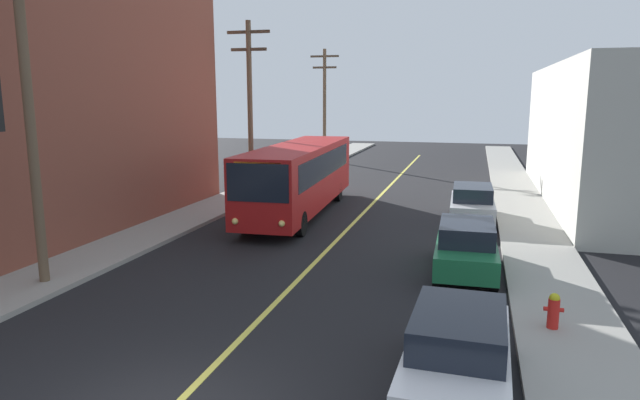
{
  "coord_description": "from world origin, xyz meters",
  "views": [
    {
      "loc": [
        4.92,
        -7.6,
        5.44
      ],
      "look_at": [
        0.0,
        10.2,
        2.0
      ],
      "focal_mm": 31.52,
      "sensor_mm": 36.0,
      "label": 1
    }
  ],
  "objects": [
    {
      "name": "parked_car_white",
      "position": [
        4.8,
        2.27,
        0.84
      ],
      "size": [
        1.94,
        4.45,
        1.62
      ],
      "color": "silver",
      "rests_on": "ground"
    },
    {
      "name": "parked_car_green",
      "position": [
        4.81,
        9.78,
        0.84
      ],
      "size": [
        1.89,
        4.44,
        1.62
      ],
      "color": "#196038",
      "rests_on": "ground"
    },
    {
      "name": "utility_pole_far",
      "position": [
        -7.43,
        38.48,
        5.18
      ],
      "size": [
        2.4,
        0.28,
        9.09
      ],
      "color": "brown",
      "rests_on": "sidewalk_left"
    },
    {
      "name": "city_bus",
      "position": [
        -2.85,
        16.99,
        1.82
      ],
      "size": [
        3.13,
        12.24,
        3.2
      ],
      "color": "maroon",
      "rests_on": "ground"
    },
    {
      "name": "fire_hydrant",
      "position": [
        6.85,
        5.62,
        0.58
      ],
      "size": [
        0.44,
        0.26,
        0.84
      ],
      "color": "red",
      "rests_on": "sidewalk_right"
    },
    {
      "name": "sidewalk_left",
      "position": [
        -7.25,
        10.0,
        0.07
      ],
      "size": [
        2.5,
        90.0,
        0.15
      ],
      "primitive_type": "cube",
      "color": "gray",
      "rests_on": "ground"
    },
    {
      "name": "utility_pole_near",
      "position": [
        -6.94,
        5.3,
        5.39
      ],
      "size": [
        2.4,
        0.28,
        9.49
      ],
      "color": "brown",
      "rests_on": "sidewalk_left"
    },
    {
      "name": "parked_car_silver",
      "position": [
        4.92,
        17.22,
        0.84
      ],
      "size": [
        1.9,
        4.44,
        1.62
      ],
      "color": "#B7B7BC",
      "rests_on": "ground"
    },
    {
      "name": "sidewalk_right",
      "position": [
        7.25,
        10.0,
        0.07
      ],
      "size": [
        2.5,
        90.0,
        0.15
      ],
      "primitive_type": "cube",
      "color": "gray",
      "rests_on": "ground"
    },
    {
      "name": "utility_pole_mid",
      "position": [
        -6.98,
        21.14,
        5.24
      ],
      "size": [
        2.4,
        0.28,
        9.22
      ],
      "color": "brown",
      "rests_on": "sidewalk_left"
    },
    {
      "name": "lane_stripe_center",
      "position": [
        0.0,
        15.0,
        0.01
      ],
      "size": [
        0.16,
        60.0,
        0.01
      ],
      "primitive_type": "cube",
      "color": "#D8CC4C",
      "rests_on": "ground"
    }
  ]
}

